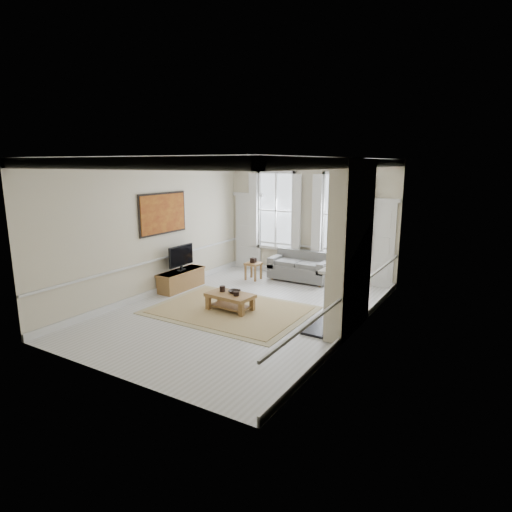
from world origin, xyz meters
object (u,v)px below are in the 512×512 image
Objects in this scene: side_table at (253,266)px; coffee_table at (230,297)px; sofa at (301,268)px; tv_stand at (181,280)px.

side_table is 2.72m from coffee_table.
side_table is (-1.20, -0.66, 0.04)m from sofa.
tv_stand is (-2.09, 0.75, -0.07)m from coffee_table.
coffee_table is at bearing -94.67° from sofa.
tv_stand reaches higher than coffee_table.
tv_stand is at bearing -133.75° from sofa.
sofa is at bearing 89.26° from coffee_table.
coffee_table is at bearing -69.77° from side_table.
tv_stand is (-1.15, -1.80, -0.14)m from side_table.
coffee_table is (-0.26, -3.21, -0.03)m from sofa.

